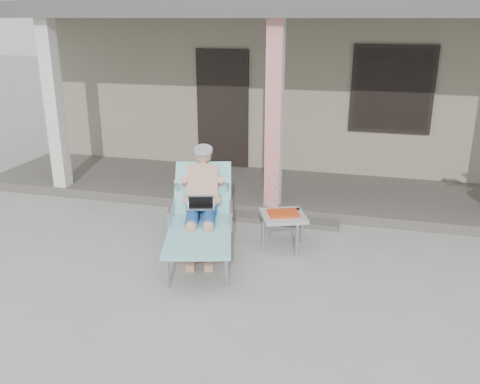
# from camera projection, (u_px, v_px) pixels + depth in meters

# --- Properties ---
(ground) EXTENTS (60.00, 60.00, 0.00)m
(ground) POSITION_uv_depth(u_px,v_px,m) (234.00, 283.00, 5.59)
(ground) COLOR #9E9E99
(ground) RESTS_ON ground
(house) EXTENTS (10.40, 5.40, 3.30)m
(house) POSITION_uv_depth(u_px,v_px,m) (313.00, 71.00, 10.99)
(house) COLOR gray
(house) RESTS_ON ground
(porch_deck) EXTENTS (10.00, 2.00, 0.15)m
(porch_deck) POSITION_uv_depth(u_px,v_px,m) (282.00, 191.00, 8.31)
(porch_deck) COLOR #605B56
(porch_deck) RESTS_ON ground
(porch_overhang) EXTENTS (10.00, 2.30, 2.85)m
(porch_overhang) POSITION_uv_depth(u_px,v_px,m) (287.00, 16.00, 7.38)
(porch_overhang) COLOR silver
(porch_overhang) RESTS_ON porch_deck
(porch_step) EXTENTS (2.00, 0.30, 0.07)m
(porch_step) POSITION_uv_depth(u_px,v_px,m) (268.00, 219.00, 7.27)
(porch_step) COLOR #605B56
(porch_step) RESTS_ON ground
(lounger) EXTENTS (1.21, 2.01, 1.26)m
(lounger) POSITION_uv_depth(u_px,v_px,m) (201.00, 191.00, 6.15)
(lounger) COLOR #B7B7BC
(lounger) RESTS_ON ground
(side_table) EXTENTS (0.69, 0.69, 0.48)m
(side_table) POSITION_uv_depth(u_px,v_px,m) (283.00, 217.00, 6.34)
(side_table) COLOR #AFAFAA
(side_table) RESTS_ON ground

